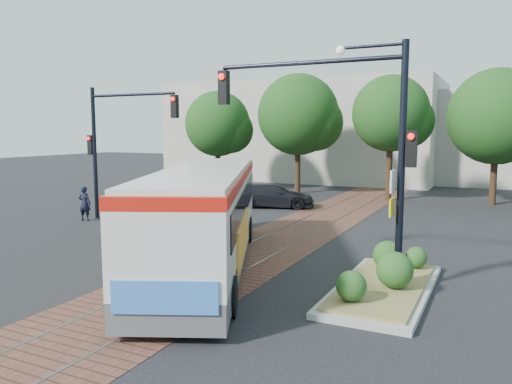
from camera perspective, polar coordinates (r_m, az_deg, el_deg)
ground at (r=15.73m, az=-2.40°, el=-7.91°), size 120.00×120.00×0.00m
trackbed at (r=19.24m, az=3.31°, el=-5.13°), size 3.60×40.00×0.02m
tree_row at (r=30.39m, az=14.75°, el=8.30°), size 26.40×5.60×7.67m
warehouses at (r=42.82m, az=15.71°, el=6.44°), size 40.00×13.00×8.00m
city_bus at (r=14.81m, az=-5.82°, el=-2.36°), size 6.64×11.03×2.96m
traffic_island at (r=13.23m, az=14.57°, el=-9.56°), size 2.20×5.20×1.13m
signal_pole_main at (r=13.00m, az=11.01°, el=7.35°), size 5.49×0.46×6.00m
signal_pole_left at (r=23.36m, az=-16.02°, el=6.29°), size 4.99×0.34×6.00m
officer at (r=23.84m, az=-19.00°, el=-1.25°), size 0.65×0.51×1.56m
parked_car at (r=26.52m, az=1.94°, el=-0.38°), size 4.71×3.06×1.27m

